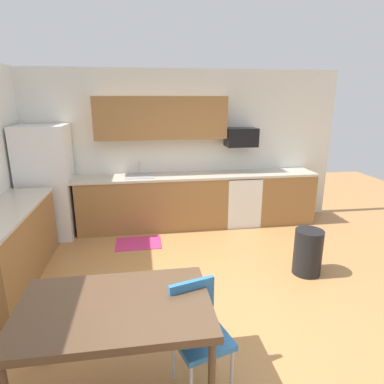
# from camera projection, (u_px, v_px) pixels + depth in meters

# --- Properties ---
(ground_plane) EXTENTS (12.00, 12.00, 0.00)m
(ground_plane) POSITION_uv_depth(u_px,v_px,m) (205.00, 300.00, 3.75)
(ground_plane) COLOR #B77F47
(wall_back) EXTENTS (5.80, 0.10, 2.70)m
(wall_back) POSITION_uv_depth(u_px,v_px,m) (178.00, 148.00, 5.90)
(wall_back) COLOR silver
(wall_back) RESTS_ON ground
(cabinet_run_back) EXTENTS (2.54, 0.60, 0.90)m
(cabinet_run_back) POSITION_uv_depth(u_px,v_px,m) (153.00, 203.00, 5.75)
(cabinet_run_back) COLOR olive
(cabinet_run_back) RESTS_ON ground
(cabinet_run_back_right) EXTENTS (1.01, 0.60, 0.90)m
(cabinet_run_back_right) POSITION_uv_depth(u_px,v_px,m) (282.00, 197.00, 6.09)
(cabinet_run_back_right) COLOR olive
(cabinet_run_back_right) RESTS_ON ground
(cabinet_run_left) EXTENTS (0.60, 2.00, 0.90)m
(cabinet_run_left) POSITION_uv_depth(u_px,v_px,m) (10.00, 247.00, 4.05)
(cabinet_run_left) COLOR olive
(cabinet_run_left) RESTS_ON ground
(countertop_back) EXTENTS (4.80, 0.64, 0.04)m
(countertop_back) POSITION_uv_depth(u_px,v_px,m) (181.00, 176.00, 5.69)
(countertop_back) COLOR beige
(countertop_back) RESTS_ON cabinet_run_back
(countertop_left) EXTENTS (0.64, 2.00, 0.04)m
(countertop_left) POSITION_uv_depth(u_px,v_px,m) (4.00, 211.00, 3.92)
(countertop_left) COLOR beige
(countertop_left) RESTS_ON cabinet_run_left
(upper_cabinets_back) EXTENTS (2.20, 0.34, 0.70)m
(upper_cabinets_back) POSITION_uv_depth(u_px,v_px,m) (161.00, 118.00, 5.50)
(upper_cabinets_back) COLOR olive
(refrigerator) EXTENTS (0.76, 0.70, 1.82)m
(refrigerator) POSITION_uv_depth(u_px,v_px,m) (47.00, 183.00, 5.29)
(refrigerator) COLOR white
(refrigerator) RESTS_ON ground
(oven_range) EXTENTS (0.60, 0.60, 0.91)m
(oven_range) POSITION_uv_depth(u_px,v_px,m) (240.00, 199.00, 5.97)
(oven_range) COLOR white
(oven_range) RESTS_ON ground
(microwave) EXTENTS (0.54, 0.36, 0.32)m
(microwave) POSITION_uv_depth(u_px,v_px,m) (241.00, 137.00, 5.77)
(microwave) COLOR black
(sink_basin) EXTENTS (0.48, 0.40, 0.14)m
(sink_basin) POSITION_uv_depth(u_px,v_px,m) (140.00, 180.00, 5.60)
(sink_basin) COLOR #A5A8AD
(sink_basin) RESTS_ON countertop_back
(sink_faucet) EXTENTS (0.02, 0.02, 0.24)m
(sink_faucet) POSITION_uv_depth(u_px,v_px,m) (139.00, 168.00, 5.72)
(sink_faucet) COLOR #B2B5BA
(sink_faucet) RESTS_ON countertop_back
(dining_table) EXTENTS (1.40, 0.90, 0.78)m
(dining_table) POSITION_uv_depth(u_px,v_px,m) (115.00, 312.00, 2.40)
(dining_table) COLOR brown
(dining_table) RESTS_ON ground
(chair_near_table) EXTENTS (0.50, 0.50, 0.85)m
(chair_near_table) POSITION_uv_depth(u_px,v_px,m) (198.00, 327.00, 2.55)
(chair_near_table) COLOR #2D72B7
(chair_near_table) RESTS_ON ground
(trash_bin) EXTENTS (0.36, 0.36, 0.60)m
(trash_bin) POSITION_uv_depth(u_px,v_px,m) (308.00, 252.00, 4.25)
(trash_bin) COLOR black
(trash_bin) RESTS_ON ground
(floor_mat) EXTENTS (0.70, 0.50, 0.01)m
(floor_mat) POSITION_uv_depth(u_px,v_px,m) (138.00, 243.00, 5.21)
(floor_mat) COLOR #CC3372
(floor_mat) RESTS_ON ground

